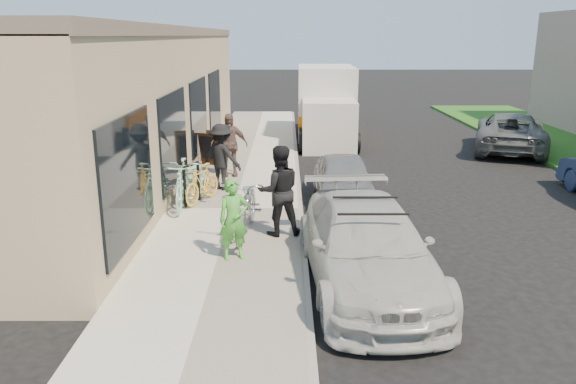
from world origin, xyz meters
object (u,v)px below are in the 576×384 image
object	(u,v)px
sedan_silver	(344,180)
moving_truck	(326,108)
bike_rack	(192,180)
sedan_white	(367,246)
woman_rider	(234,219)
cruiser_bike_a	(182,185)
sandwich_board	(211,148)
far_car_gray	(510,132)
man_standing	(279,191)
cruiser_bike_c	(202,184)
tandem_bike	(246,205)
bystander_b	(229,145)
cruiser_bike_b	(192,179)
bystander_a	(222,157)

from	to	relation	value
sedan_silver	moving_truck	world-z (taller)	moving_truck
bike_rack	sedan_white	world-z (taller)	sedan_white
sedan_silver	woman_rider	xyz separation A→B (m)	(-2.32, -3.82, 0.28)
bike_rack	cruiser_bike_a	size ratio (longest dim) A/B	0.53
sandwich_board	sedan_white	distance (m)	9.10
far_car_gray	bike_rack	bearing A→B (deg)	54.16
man_standing	cruiser_bike_a	size ratio (longest dim) A/B	0.98
woman_rider	cruiser_bike_c	xyz separation A→B (m)	(-1.07, 3.52, -0.28)
far_car_gray	tandem_bike	xyz separation A→B (m)	(-8.74, -9.06, 0.05)
tandem_bike	bystander_b	xyz separation A→B (m)	(-0.81, 4.82, 0.30)
far_car_gray	tandem_bike	size ratio (longest dim) A/B	2.21
bike_rack	woman_rider	bearing A→B (deg)	-68.95
cruiser_bike_c	man_standing	bearing A→B (deg)	-28.85
cruiser_bike_b	far_car_gray	bearing A→B (deg)	39.71
man_standing	tandem_bike	bearing A→B (deg)	-13.95
sedan_silver	woman_rider	world-z (taller)	woman_rider
woman_rider	bystander_a	xyz separation A→B (m)	(-0.73, 4.69, 0.12)
bike_rack	sedan_silver	distance (m)	3.65
sedan_white	far_car_gray	size ratio (longest dim) A/B	0.98
cruiser_bike_c	bystander_b	bearing A→B (deg)	103.28
cruiser_bike_c	cruiser_bike_b	bearing A→B (deg)	162.98
sedan_silver	cruiser_bike_c	bearing A→B (deg)	-175.19
sedan_silver	far_car_gray	xyz separation A→B (m)	(6.55, 6.55, 0.08)
bike_rack	man_standing	xyz separation A→B (m)	(2.07, -2.10, 0.31)
far_car_gray	cruiser_bike_c	size ratio (longest dim) A/B	3.29
sedan_silver	man_standing	distance (m)	3.02
cruiser_bike_c	bystander_a	bearing A→B (deg)	95.46
sandwich_board	sedan_silver	distance (m)	5.26
cruiser_bike_a	bystander_b	bearing A→B (deg)	74.01
sedan_silver	tandem_bike	xyz separation A→B (m)	(-2.19, -2.51, 0.13)
sandwich_board	cruiser_bike_c	distance (m)	4.04
sedan_white	moving_truck	world-z (taller)	moving_truck
sandwich_board	cruiser_bike_b	distance (m)	3.80
moving_truck	sandwich_board	bearing A→B (deg)	-125.84
sandwich_board	tandem_bike	world-z (taller)	tandem_bike
bystander_b	bystander_a	bearing A→B (deg)	-99.08
sandwich_board	moving_truck	bearing A→B (deg)	72.21
sedan_silver	cruiser_bike_b	xyz separation A→B (m)	(-3.68, -0.06, 0.06)
bike_rack	moving_truck	distance (m)	10.04
far_car_gray	bystander_a	xyz separation A→B (m)	(-9.60, -5.68, 0.31)
sandwich_board	bystander_a	world-z (taller)	bystander_a
moving_truck	far_car_gray	size ratio (longest dim) A/B	1.17
bystander_b	sedan_white	bearing A→B (deg)	-74.27
sedan_white	bystander_a	distance (m)	6.24
far_car_gray	cruiser_bike_a	xyz separation A→B (m)	(-10.32, -7.33, 0.02)
moving_truck	far_car_gray	bearing A→B (deg)	-18.57
sedan_silver	far_car_gray	world-z (taller)	far_car_gray
woman_rider	bystander_a	world-z (taller)	bystander_a
sedan_silver	cruiser_bike_a	xyz separation A→B (m)	(-3.77, -0.79, 0.10)
woman_rider	man_standing	bearing A→B (deg)	40.28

